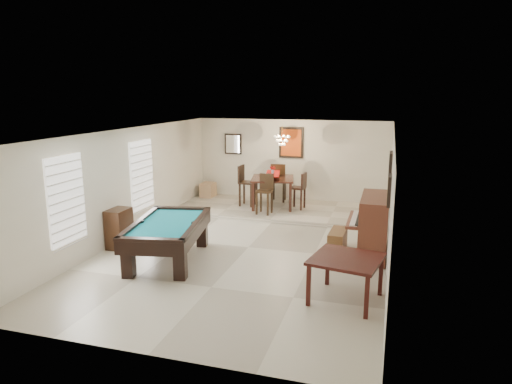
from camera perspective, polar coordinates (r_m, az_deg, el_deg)
The scene contains 26 objects.
ground_plane at distance 10.35m, azimuth -0.94°, elevation -6.97°, with size 6.00×9.00×0.02m, color beige.
wall_back at distance 14.29m, azimuth 4.42°, elevation 3.80°, with size 6.00×0.04×2.60m, color silver.
wall_front at distance 6.02m, azimuth -13.97°, elevation -8.59°, with size 6.00×0.04×2.60m, color silver.
wall_left at distance 11.25m, azimuth -15.73°, elevation 1.04°, with size 0.04×9.00×2.60m, color silver.
wall_right at distance 9.56m, azimuth 16.46°, elevation -0.94°, with size 0.04×9.00×2.60m, color silver.
ceiling at distance 9.81m, azimuth -1.00°, elevation 7.58°, with size 6.00×9.00×0.04m, color white.
dining_step at distance 13.34m, azimuth 3.21°, elevation -2.24°, with size 6.00×2.50×0.12m, color beige.
window_left_front at distance 9.46m, azimuth -22.63°, elevation -0.92°, with size 0.06×1.00×1.70m, color white.
window_left_rear at distance 11.71m, azimuth -14.09°, elevation 2.07°, with size 0.06×1.00×1.70m, color white.
pool_table at distance 9.64m, azimuth -10.89°, elevation -6.12°, with size 1.30×2.40×0.80m, color black, non-canonical shape.
square_table at distance 7.87m, azimuth 11.15°, elevation -10.62°, with size 1.09×1.09×0.75m, color black, non-canonical shape.
upright_piano at distance 10.01m, azimuth 13.64°, elevation -4.07°, with size 0.87×1.55×1.29m, color brown, non-canonical shape.
piano_bench at distance 10.21m, azimuth 10.15°, elevation -6.03°, with size 0.32×0.83×0.46m, color brown.
apothecary_chest at distance 10.67m, azimuth -16.73°, elevation -4.37°, with size 0.39×0.59×0.88m, color black.
dining_table at distance 13.30m, azimuth 2.09°, elevation 0.20°, with size 1.20×1.20×0.99m, color black, non-canonical shape.
flower_vase at distance 13.19m, azimuth 2.11°, elevation 2.79°, with size 0.13×0.13×0.23m, color #AA140E, non-canonical shape.
dining_chair_south at distance 12.55m, azimuth 1.05°, elevation -0.29°, with size 0.41×0.41×1.10m, color black, non-canonical shape.
dining_chair_north at distance 14.02m, azimuth 2.86°, elevation 1.22°, with size 0.44×0.44×1.19m, color black, non-canonical shape.
dining_chair_west at distance 13.46m, azimuth -1.07°, elevation 0.79°, with size 0.44×0.44×1.20m, color black, non-canonical shape.
dining_chair_east at distance 13.17m, azimuth 5.25°, elevation 0.16°, with size 0.39×0.39×1.05m, color black, non-canonical shape.
corner_bench at distance 14.76m, azimuth -6.01°, elevation 0.27°, with size 0.40×0.50×0.45m, color tan.
chandelier at distance 12.92m, azimuth 3.28°, elevation 6.93°, with size 0.44×0.44×0.60m, color #FFE5B2, non-canonical shape.
back_painting at distance 14.17m, azimuth 4.43°, elevation 6.17°, with size 0.75×0.06×0.95m, color #D84C14.
back_mirror at distance 14.69m, azimuth -2.88°, elevation 6.02°, with size 0.55×0.06×0.65m, color white.
right_picture_upper at distance 9.74m, azimuth 16.45°, elevation 2.90°, with size 0.06×0.55×0.65m, color slate.
right_picture_lower at distance 8.50m, azimuth 16.32°, elevation 0.21°, with size 0.06×0.45×0.55m, color gray.
Camera 1 is at (2.92, -9.33, 3.41)m, focal length 32.00 mm.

